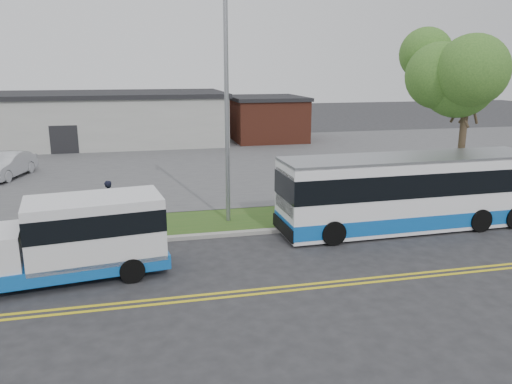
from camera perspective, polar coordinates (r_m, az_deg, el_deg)
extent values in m
plane|color=#28282B|center=(18.27, -11.01, -6.68)|extent=(140.00, 140.00, 0.00)
cube|color=yellow|center=(14.72, -10.38, -11.90)|extent=(70.00, 0.12, 0.01)
cube|color=yellow|center=(14.45, -10.32, -12.41)|extent=(70.00, 0.12, 0.01)
cube|color=#9E9B93|center=(19.28, -11.15, -5.33)|extent=(80.00, 0.30, 0.15)
cube|color=#29541C|center=(20.99, -11.34, -3.79)|extent=(80.00, 3.30, 0.10)
cube|color=#4C4C4F|center=(34.69, -12.16, 3.25)|extent=(80.00, 25.00, 0.10)
cube|color=#9E9E99|center=(44.67, -20.34, 7.59)|extent=(25.00, 10.00, 4.00)
cube|color=black|center=(44.51, -20.59, 10.37)|extent=(25.40, 10.40, 0.35)
cube|color=black|center=(39.91, -21.07, 5.54)|extent=(2.00, 0.15, 2.20)
cube|color=brown|center=(44.70, 1.17, 8.20)|extent=(6.00, 7.00, 3.60)
cube|color=black|center=(44.54, 1.19, 10.70)|extent=(6.30, 7.30, 0.30)
cylinder|color=#392D1F|center=(25.04, 22.35, 4.04)|extent=(0.32, 0.32, 4.76)
ellipsoid|color=#346021|center=(24.73, 23.18, 12.59)|extent=(5.20, 5.20, 4.42)
cylinder|color=gray|center=(20.25, -3.37, 9.69)|extent=(0.18, 0.18, 9.50)
cube|color=#1057B0|center=(16.63, -21.09, -7.66)|extent=(6.47, 2.96, 0.46)
cube|color=silver|center=(16.30, -17.87, -3.89)|extent=(4.29, 2.65, 1.93)
cube|color=black|center=(16.20, -17.96, -2.81)|extent=(4.31, 2.69, 0.69)
cylinder|color=black|center=(15.83, -13.98, -8.68)|extent=(0.80, 0.36, 0.77)
cylinder|color=black|center=(17.67, -14.82, -6.30)|extent=(0.80, 0.36, 0.77)
cube|color=white|center=(21.03, 17.19, -0.01)|extent=(10.70, 2.68, 2.81)
cube|color=#1057B0|center=(21.28, 17.01, -2.54)|extent=(10.72, 2.70, 0.58)
cube|color=black|center=(20.92, 17.30, 1.40)|extent=(10.74, 2.72, 0.92)
cube|color=black|center=(18.77, 3.39, 0.01)|extent=(0.15, 2.23, 1.55)
cube|color=black|center=(19.14, 3.13, -4.08)|extent=(0.17, 2.42, 0.48)
cube|color=gray|center=(20.75, 17.48, 3.80)|extent=(10.70, 2.68, 0.12)
cylinder|color=black|center=(18.64, 8.81, -4.64)|extent=(0.94, 0.33, 0.93)
cylinder|color=black|center=(20.66, 6.34, -2.68)|extent=(0.94, 0.33, 0.93)
cylinder|color=black|center=(21.83, 24.21, -2.95)|extent=(0.94, 0.33, 0.93)
cylinder|color=black|center=(23.57, 20.81, -1.42)|extent=(0.94, 0.33, 0.93)
cylinder|color=black|center=(24.54, 23.96, -1.13)|extent=(0.94, 0.33, 0.93)
imported|color=black|center=(21.85, -16.52, -0.93)|extent=(0.74, 0.70, 1.71)
imported|color=silver|center=(32.51, -26.59, 2.76)|extent=(2.71, 4.74, 1.48)
sphere|color=white|center=(21.81, -17.22, -2.90)|extent=(0.32, 0.32, 0.32)
sphere|color=white|center=(22.25, -15.60, -2.45)|extent=(0.32, 0.32, 0.32)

